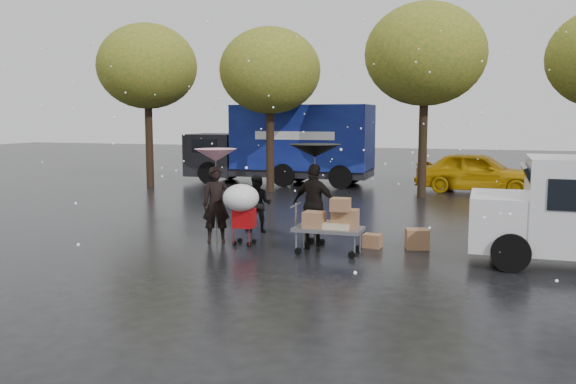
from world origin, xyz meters
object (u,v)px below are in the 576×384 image
(person_black, at_px, (315,204))
(yellow_taxi, at_px, (478,172))
(vendor_cart, at_px, (332,221))
(blue_truck, at_px, (285,144))
(shopping_cart, at_px, (241,201))
(person_pink, at_px, (216,204))

(person_black, height_order, yellow_taxi, person_black)
(vendor_cart, relative_size, blue_truck, 0.18)
(person_black, bearing_deg, blue_truck, -55.83)
(person_black, bearing_deg, shopping_cart, 37.70)
(vendor_cart, relative_size, shopping_cart, 1.04)
(shopping_cart, bearing_deg, yellow_taxi, 67.53)
(blue_truck, height_order, yellow_taxi, blue_truck)
(person_black, distance_m, vendor_cart, 1.07)
(person_pink, distance_m, blue_truck, 12.83)
(person_black, height_order, blue_truck, blue_truck)
(person_black, xyz_separation_m, vendor_cart, (0.63, -0.83, -0.23))
(person_pink, height_order, yellow_taxi, person_pink)
(shopping_cart, relative_size, blue_truck, 0.18)
(vendor_cart, xyz_separation_m, blue_truck, (-5.39, 12.98, 1.03))
(person_black, bearing_deg, person_pink, 23.04)
(shopping_cart, distance_m, yellow_taxi, 13.22)
(person_black, distance_m, shopping_cart, 1.72)
(blue_truck, bearing_deg, vendor_cart, -67.44)
(shopping_cart, bearing_deg, vendor_cart, -2.94)
(vendor_cart, bearing_deg, blue_truck, 112.56)
(vendor_cart, distance_m, yellow_taxi, 12.65)
(person_black, bearing_deg, yellow_taxi, -94.18)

